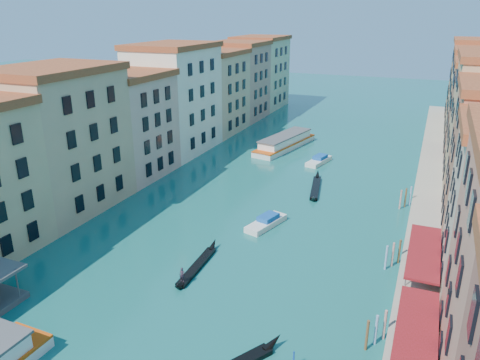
# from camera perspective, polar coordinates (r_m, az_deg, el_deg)

# --- Properties ---
(left_bank_palazzos) EXTENTS (12.80, 128.40, 21.00)m
(left_bank_palazzos) POSITION_cam_1_polar(r_m,az_deg,el_deg) (88.78, -9.99, 8.60)
(left_bank_palazzos) COLOR beige
(left_bank_palazzos) RESTS_ON ground
(quay) EXTENTS (4.00, 140.00, 1.00)m
(quay) POSITION_cam_1_polar(r_m,az_deg,el_deg) (78.18, 21.93, -1.18)
(quay) COLOR #B0A38E
(quay) RESTS_ON ground
(restaurant_awnings) EXTENTS (3.20, 44.55, 3.12)m
(restaurant_awnings) POSITION_cam_1_polar(r_m,az_deg,el_deg) (39.61, 20.55, -18.51)
(restaurant_awnings) COLOR maroon
(restaurant_awnings) RESTS_ON ground
(mooring_poles_right) EXTENTS (1.44, 54.24, 3.20)m
(mooring_poles_right) POSITION_cam_1_polar(r_m,az_deg,el_deg) (45.34, 16.70, -15.24)
(mooring_poles_right) COLOR brown
(mooring_poles_right) RESTS_ON ground
(vaporetto_far) EXTENTS (8.08, 19.38, 2.81)m
(vaporetto_far) POSITION_cam_1_polar(r_m,az_deg,el_deg) (96.82, 5.51, 4.62)
(vaporetto_far) COLOR silver
(vaporetto_far) RESTS_ON ground
(gondola_fore) EXTENTS (1.46, 11.13, 2.22)m
(gondola_fore) POSITION_cam_1_polar(r_m,az_deg,el_deg) (52.58, -5.29, -10.29)
(gondola_fore) COLOR black
(gondola_fore) RESTS_ON ground
(gondola_far) EXTENTS (3.31, 12.82, 1.82)m
(gondola_far) POSITION_cam_1_polar(r_m,az_deg,el_deg) (75.39, 9.21, -0.80)
(gondola_far) COLOR black
(gondola_far) RESTS_ON ground
(motorboat_mid) EXTENTS (3.92, 7.15, 1.41)m
(motorboat_mid) POSITION_cam_1_polar(r_m,az_deg,el_deg) (61.95, 3.25, -5.12)
(motorboat_mid) COLOR silver
(motorboat_mid) RESTS_ON ground
(motorboat_far) EXTENTS (3.60, 7.20, 1.43)m
(motorboat_far) POSITION_cam_1_polar(r_m,az_deg,el_deg) (88.14, 9.62, 2.39)
(motorboat_far) COLOR silver
(motorboat_far) RESTS_ON ground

